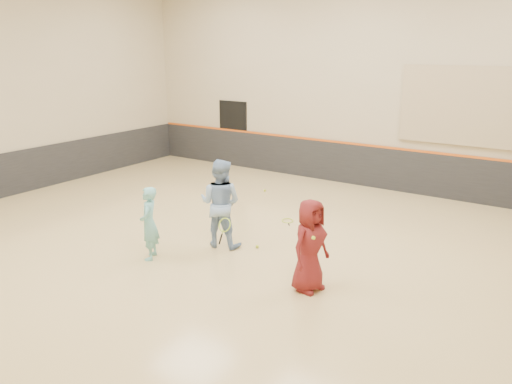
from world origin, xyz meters
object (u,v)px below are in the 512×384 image
Objects in this scene: girl at (149,223)px; young_man at (310,246)px; instructor at (220,203)px; spare_racket at (288,220)px.

young_man reaches higher than girl.
young_man is (2.43, -0.74, -0.11)m from instructor.
girl reaches higher than spare_racket.
spare_racket is at bearing -114.26° from instructor.
instructor reaches higher than girl.
instructor is 2.24m from spare_racket.
young_man is at bearing 150.38° from instructor.
girl is at bearing -109.11° from spare_racket.
instructor reaches higher than young_man.
instructor is (0.73, 1.28, 0.19)m from girl.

